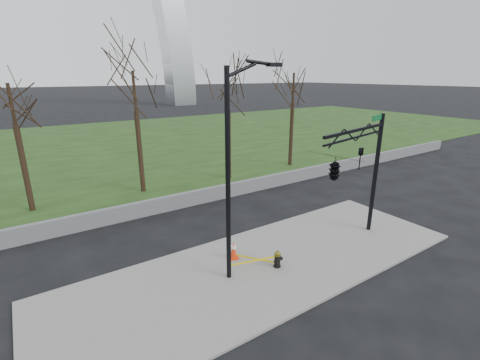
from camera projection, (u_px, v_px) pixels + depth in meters
ground at (267, 266)px, 14.17m from camera, size 500.00×500.00×0.00m
sidewalk at (267, 265)px, 14.16m from camera, size 18.00×6.00×0.10m
grass_strip at (103, 146)px, 37.93m from camera, size 120.00×40.00×0.06m
guardrail at (186, 200)px, 20.37m from camera, size 60.00×0.30×0.90m
tree_row at (84, 134)px, 19.95m from camera, size 36.90×4.00×8.71m
fire_hydrant at (278, 259)px, 13.82m from camera, size 0.46×0.30×0.75m
traffic_cone at (234, 250)px, 14.44m from camera, size 0.48×0.48×0.77m
street_light at (233, 163)px, 11.96m from camera, size 2.39×0.22×8.21m
traffic_signal_mast at (344, 165)px, 13.88m from camera, size 5.02×2.54×6.00m
caution_tape at (254, 260)px, 13.79m from camera, size 2.05×1.57×0.39m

